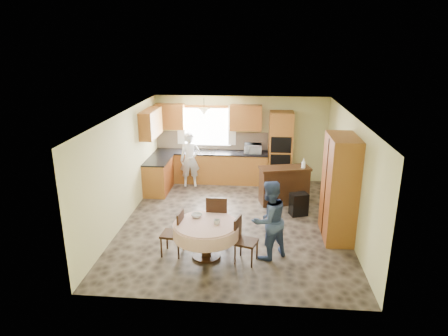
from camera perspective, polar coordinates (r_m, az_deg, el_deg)
floor at (r=9.33m, az=1.40°, el=-7.69°), size 5.00×6.00×0.01m
ceiling at (r=8.55m, az=1.53°, el=7.60°), size 5.00×6.00×0.01m
wall_back at (r=11.75m, az=2.39°, el=4.19°), size 5.00×0.02×2.50m
wall_front at (r=6.10m, az=-0.35°, el=-9.22°), size 5.00×0.02×2.50m
wall_left at (r=9.35m, az=-14.02°, el=0.05°), size 0.02×6.00×2.50m
wall_right at (r=9.07m, az=17.43°, el=-0.80°), size 0.02×6.00×2.50m
window at (r=11.74m, az=-2.50°, el=5.93°), size 1.40×0.03×1.10m
curtain_left at (r=11.80m, az=-6.17°, el=6.16°), size 0.22×0.02×1.15m
curtain_right at (r=11.60m, az=1.16°, el=6.06°), size 0.22×0.02×1.15m
base_cab_back at (r=11.75m, az=-1.88°, el=0.09°), size 3.30×0.60×0.88m
counter_back at (r=11.61m, az=-1.90°, el=2.25°), size 3.30×0.64×0.04m
base_cab_left at (r=11.15m, az=-9.34°, el=-1.13°), size 0.60×1.20×0.88m
counter_left at (r=11.01m, az=-9.46°, el=1.13°), size 0.64×1.20×0.04m
backsplash at (r=11.82m, az=-1.75°, el=3.94°), size 3.30×0.02×0.55m
wall_cab_left at (r=11.72m, az=-7.76°, el=7.31°), size 0.85×0.33×0.72m
wall_cab_right at (r=11.44m, az=3.15°, el=7.19°), size 0.90×0.33×0.72m
wall_cab_side at (r=10.80m, az=-10.43°, el=6.29°), size 0.33×1.20×0.72m
oven_tower at (r=11.50m, az=8.04°, el=2.75°), size 0.66×0.62×2.12m
oven_upper at (r=11.15m, az=8.16°, el=3.27°), size 0.56×0.01×0.45m
oven_lower at (r=11.28m, az=8.05°, el=0.82°), size 0.56×0.01×0.45m
pendant at (r=11.17m, az=-2.86°, el=8.03°), size 0.36×0.36×0.18m
sideboard at (r=10.32m, az=8.57°, el=-2.61°), size 1.35×0.82×0.90m
space_heater at (r=9.74m, az=10.63°, el=-5.11°), size 0.47×0.39×0.55m
cupboard at (r=8.60m, az=16.19°, el=-2.77°), size 0.58×1.15×2.20m
dining_table at (r=7.70m, az=-2.58°, el=-8.92°), size 1.26×1.26×0.72m
chair_left at (r=7.86m, az=-6.92°, el=-8.88°), size 0.44×0.44×0.92m
chair_back at (r=8.23m, az=-0.96°, el=-6.96°), size 0.46×0.46×1.03m
chair_right at (r=7.59m, az=2.69°, el=-9.91°), size 0.48×0.48×0.89m
framed_picture at (r=9.51m, az=16.75°, el=3.15°), size 0.06×0.64×0.53m
microwave at (r=11.44m, az=4.15°, el=2.79°), size 0.50×0.34×0.27m
person_sink at (r=11.35m, az=-4.88°, el=1.18°), size 0.63×0.47×1.56m
person_dining at (r=7.64m, az=6.42°, el=-7.39°), size 0.96×0.93×1.56m
bowl_sideboard at (r=10.14m, az=6.89°, el=-0.04°), size 0.22×0.22×0.05m
bottle_sideboard at (r=10.17m, az=11.30°, el=0.50°), size 0.15×0.15×0.29m
cup_table at (r=7.55m, az=-1.02°, el=-7.73°), size 0.15×0.15×0.10m
bowl_table at (r=7.86m, az=-3.93°, el=-6.80°), size 0.25×0.25×0.07m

